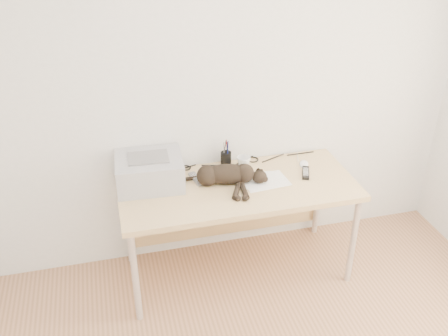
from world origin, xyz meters
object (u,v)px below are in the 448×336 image
object	(u,v)px
mug	(244,163)
mouse	(304,163)
pen_cup	(226,158)
desk	(235,195)
cat	(225,175)
printer	(149,171)

from	to	relation	value
mug	mouse	size ratio (longest dim) A/B	0.89
mouse	mug	bearing A→B (deg)	-164.38
pen_cup	mug	bearing A→B (deg)	-34.81
desk	mug	bearing A→B (deg)	51.91
desk	mouse	world-z (taller)	mouse
mug	mouse	world-z (taller)	mug
cat	pen_cup	world-z (taller)	pen_cup
printer	cat	xyz separation A→B (m)	(0.49, -0.12, -0.04)
desk	printer	world-z (taller)	printer
cat	mug	distance (m)	0.25
mug	cat	bearing A→B (deg)	-137.15
printer	cat	size ratio (longest dim) A/B	0.73
cat	pen_cup	bearing A→B (deg)	85.96
pen_cup	cat	bearing A→B (deg)	-106.61
cat	printer	bearing A→B (deg)	178.49
pen_cup	mouse	distance (m)	0.56
desk	pen_cup	size ratio (longest dim) A/B	8.28
cat	mug	world-z (taller)	cat
mug	mouse	xyz separation A→B (m)	(0.44, -0.06, -0.03)
mouse	pen_cup	bearing A→B (deg)	-170.59
desk	cat	xyz separation A→B (m)	(-0.08, -0.04, 0.20)
desk	mug	xyz separation A→B (m)	(0.10, 0.13, 0.18)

